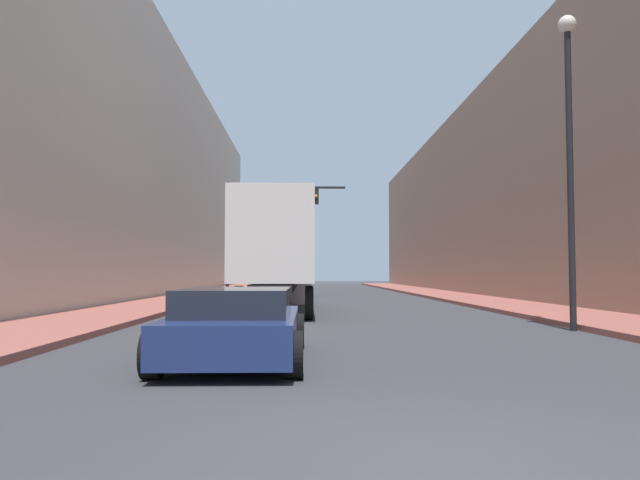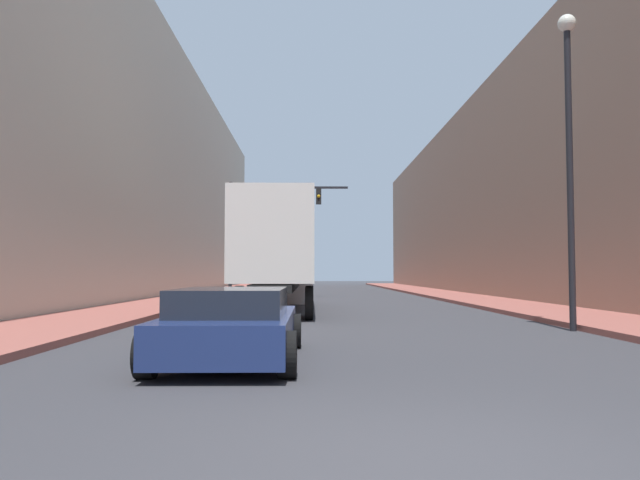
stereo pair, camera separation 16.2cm
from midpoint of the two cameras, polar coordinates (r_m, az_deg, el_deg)
The scene contains 9 objects.
ground_plane at distance 4.96m, azimuth 10.87°, elevation -19.52°, with size 200.00×200.00×0.00m, color #38383D.
sidewalk_right at distance 35.65m, azimuth 12.64°, elevation -5.08°, with size 3.34×80.00×0.15m.
sidewalk_left at distance 35.26m, azimuth -11.19°, elevation -5.12°, with size 3.34×80.00×0.15m.
building_right at distance 37.28m, azimuth 19.55°, elevation 4.46°, with size 6.00×80.00×12.29m.
building_left at distance 36.91m, azimuth -18.27°, elevation 6.98°, with size 6.00×80.00×15.44m.
semi_truck at distance 23.74m, azimuth -3.43°, elevation -1.02°, with size 2.52×12.72×3.95m.
sedan_car at distance 10.18m, azimuth -7.51°, elevation -7.69°, with size 2.13×4.70×1.16m.
traffic_signal_gantry at distance 35.61m, azimuth -5.17°, elevation 2.32°, with size 6.78×0.35×6.57m.
street_lamp at distance 16.76m, azimuth 22.07°, elevation 9.31°, with size 0.44×0.44×7.82m.
Camera 2 is at (-0.86, -4.66, 1.41)m, focal length 35.00 mm.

